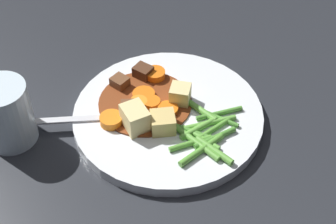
{
  "coord_description": "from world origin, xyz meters",
  "views": [
    {
      "loc": [
        -0.33,
        0.39,
        0.52
      ],
      "look_at": [
        0.0,
        0.0,
        0.02
      ],
      "focal_mm": 54.07,
      "sensor_mm": 36.0,
      "label": 1
    }
  ],
  "objects_px": {
    "fork": "(98,118)",
    "carrot_slice_4": "(165,110)",
    "potato_chunk_1": "(179,94)",
    "carrot_slice_3": "(152,103)",
    "potato_chunk_0": "(163,122)",
    "meat_chunk_1": "(130,110)",
    "meat_chunk_2": "(143,72)",
    "water_glass": "(6,114)",
    "carrot_slice_5": "(111,120)",
    "carrot_slice_1": "(139,103)",
    "meat_chunk_0": "(120,82)",
    "potato_chunk_2": "(135,118)",
    "carrot_slice_0": "(142,96)",
    "carrot_slice_2": "(155,75)",
    "dinner_plate": "(168,116)"
  },
  "relations": [
    {
      "from": "dinner_plate",
      "to": "carrot_slice_2",
      "type": "height_order",
      "value": "carrot_slice_2"
    },
    {
      "from": "potato_chunk_0",
      "to": "carrot_slice_0",
      "type": "bearing_deg",
      "value": -22.95
    },
    {
      "from": "carrot_slice_5",
      "to": "meat_chunk_1",
      "type": "xyz_separation_m",
      "value": [
        -0.01,
        -0.03,
        0.0
      ]
    },
    {
      "from": "carrot_slice_1",
      "to": "potato_chunk_0",
      "type": "height_order",
      "value": "potato_chunk_0"
    },
    {
      "from": "carrot_slice_2",
      "to": "carrot_slice_3",
      "type": "xyz_separation_m",
      "value": [
        -0.04,
        0.05,
        -0.0
      ]
    },
    {
      "from": "carrot_slice_3",
      "to": "potato_chunk_0",
      "type": "height_order",
      "value": "potato_chunk_0"
    },
    {
      "from": "meat_chunk_1",
      "to": "meat_chunk_2",
      "type": "relative_size",
      "value": 1.02
    },
    {
      "from": "dinner_plate",
      "to": "carrot_slice_2",
      "type": "distance_m",
      "value": 0.08
    },
    {
      "from": "carrot_slice_4",
      "to": "fork",
      "type": "height_order",
      "value": "carrot_slice_4"
    },
    {
      "from": "carrot_slice_4",
      "to": "meat_chunk_2",
      "type": "relative_size",
      "value": 1.12
    },
    {
      "from": "meat_chunk_0",
      "to": "potato_chunk_1",
      "type": "bearing_deg",
      "value": -159.86
    },
    {
      "from": "carrot_slice_0",
      "to": "carrot_slice_3",
      "type": "bearing_deg",
      "value": 174.01
    },
    {
      "from": "carrot_slice_1",
      "to": "carrot_slice_4",
      "type": "bearing_deg",
      "value": -157.87
    },
    {
      "from": "carrot_slice_5",
      "to": "potato_chunk_0",
      "type": "relative_size",
      "value": 0.98
    },
    {
      "from": "meat_chunk_2",
      "to": "water_glass",
      "type": "xyz_separation_m",
      "value": [
        0.07,
        0.2,
        0.02
      ]
    },
    {
      "from": "potato_chunk_1",
      "to": "water_glass",
      "type": "bearing_deg",
      "value": 53.22
    },
    {
      "from": "carrot_slice_1",
      "to": "meat_chunk_1",
      "type": "distance_m",
      "value": 0.02
    },
    {
      "from": "potato_chunk_0",
      "to": "potato_chunk_1",
      "type": "distance_m",
      "value": 0.06
    },
    {
      "from": "carrot_slice_5",
      "to": "water_glass",
      "type": "xyz_separation_m",
      "value": [
        0.1,
        0.1,
        0.02
      ]
    },
    {
      "from": "meat_chunk_0",
      "to": "carrot_slice_2",
      "type": "bearing_deg",
      "value": -119.41
    },
    {
      "from": "carrot_slice_3",
      "to": "carrot_slice_5",
      "type": "relative_size",
      "value": 0.78
    },
    {
      "from": "carrot_slice_1",
      "to": "carrot_slice_4",
      "type": "relative_size",
      "value": 0.86
    },
    {
      "from": "carrot_slice_4",
      "to": "carrot_slice_3",
      "type": "bearing_deg",
      "value": 6.29
    },
    {
      "from": "carrot_slice_2",
      "to": "potato_chunk_0",
      "type": "bearing_deg",
      "value": 136.81
    },
    {
      "from": "carrot_slice_4",
      "to": "potato_chunk_1",
      "type": "distance_m",
      "value": 0.03
    },
    {
      "from": "dinner_plate",
      "to": "meat_chunk_2",
      "type": "xyz_separation_m",
      "value": [
        0.08,
        -0.03,
        0.02
      ]
    },
    {
      "from": "fork",
      "to": "carrot_slice_1",
      "type": "bearing_deg",
      "value": -114.97
    },
    {
      "from": "potato_chunk_0",
      "to": "meat_chunk_2",
      "type": "xyz_separation_m",
      "value": [
        0.09,
        -0.06,
        -0.0
      ]
    },
    {
      "from": "meat_chunk_1",
      "to": "carrot_slice_1",
      "type": "bearing_deg",
      "value": -81.6
    },
    {
      "from": "carrot_slice_1",
      "to": "potato_chunk_2",
      "type": "bearing_deg",
      "value": 126.23
    },
    {
      "from": "fork",
      "to": "water_glass",
      "type": "height_order",
      "value": "water_glass"
    },
    {
      "from": "potato_chunk_0",
      "to": "potato_chunk_2",
      "type": "bearing_deg",
      "value": 35.11
    },
    {
      "from": "fork",
      "to": "carrot_slice_4",
      "type": "bearing_deg",
      "value": -131.39
    },
    {
      "from": "potato_chunk_0",
      "to": "fork",
      "type": "xyz_separation_m",
      "value": [
        0.08,
        0.04,
        -0.01
      ]
    },
    {
      "from": "meat_chunk_1",
      "to": "carrot_slice_4",
      "type": "bearing_deg",
      "value": -133.3
    },
    {
      "from": "carrot_slice_1",
      "to": "water_glass",
      "type": "relative_size",
      "value": 0.27
    },
    {
      "from": "potato_chunk_2",
      "to": "meat_chunk_2",
      "type": "relative_size",
      "value": 1.46
    },
    {
      "from": "dinner_plate",
      "to": "carrot_slice_3",
      "type": "relative_size",
      "value": 10.83
    },
    {
      "from": "carrot_slice_1",
      "to": "carrot_slice_4",
      "type": "distance_m",
      "value": 0.04
    },
    {
      "from": "potato_chunk_2",
      "to": "fork",
      "type": "bearing_deg",
      "value": 24.28
    },
    {
      "from": "dinner_plate",
      "to": "carrot_slice_1",
      "type": "bearing_deg",
      "value": 23.78
    },
    {
      "from": "potato_chunk_0",
      "to": "carrot_slice_4",
      "type": "bearing_deg",
      "value": -54.47
    },
    {
      "from": "carrot_slice_0",
      "to": "meat_chunk_2",
      "type": "xyz_separation_m",
      "value": [
        0.03,
        -0.04,
        0.01
      ]
    },
    {
      "from": "carrot_slice_3",
      "to": "fork",
      "type": "relative_size",
      "value": 0.18
    },
    {
      "from": "potato_chunk_0",
      "to": "meat_chunk_0",
      "type": "relative_size",
      "value": 1.4
    },
    {
      "from": "meat_chunk_0",
      "to": "meat_chunk_1",
      "type": "xyz_separation_m",
      "value": [
        -0.05,
        0.03,
        0.0
      ]
    },
    {
      "from": "carrot_slice_4",
      "to": "meat_chunk_1",
      "type": "relative_size",
      "value": 1.1
    },
    {
      "from": "meat_chunk_2",
      "to": "carrot_slice_0",
      "type": "bearing_deg",
      "value": 130.4
    },
    {
      "from": "potato_chunk_2",
      "to": "dinner_plate",
      "type": "bearing_deg",
      "value": -106.78
    },
    {
      "from": "potato_chunk_0",
      "to": "water_glass",
      "type": "relative_size",
      "value": 0.36
    }
  ]
}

